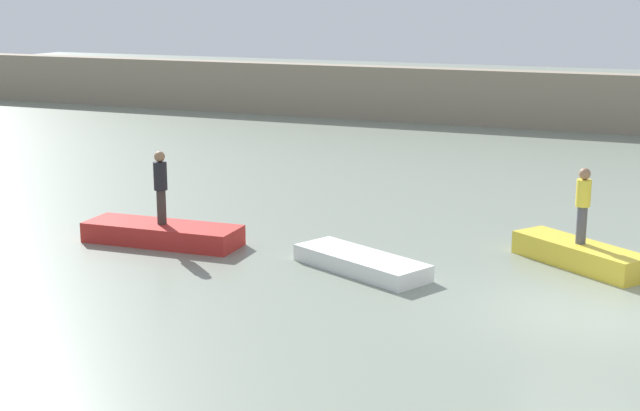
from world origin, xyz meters
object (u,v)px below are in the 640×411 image
at_px(rowboat_red, 163,234).
at_px(person_yellow_shirt, 583,201).
at_px(rowboat_yellow, 580,255).
at_px(person_dark_shirt, 161,183).
at_px(rowboat_white, 361,263).

bearing_deg(rowboat_red, person_yellow_shirt, 8.78).
bearing_deg(rowboat_yellow, person_dark_shirt, -133.86).
relative_size(rowboat_white, rowboat_yellow, 1.00).
distance_m(rowboat_red, person_yellow_shirt, 9.76).
relative_size(person_yellow_shirt, person_dark_shirt, 0.95).
height_order(person_yellow_shirt, person_dark_shirt, person_dark_shirt).
bearing_deg(rowboat_yellow, rowboat_white, -118.51).
distance_m(rowboat_white, person_yellow_shirt, 5.00).
bearing_deg(rowboat_yellow, person_yellow_shirt, 34.27).
distance_m(rowboat_red, rowboat_white, 5.18).
xyz_separation_m(rowboat_yellow, person_dark_shirt, (-9.47, -1.99, 1.21)).
height_order(rowboat_red, person_yellow_shirt, person_yellow_shirt).
distance_m(rowboat_white, person_dark_shirt, 5.34).
relative_size(rowboat_white, person_dark_shirt, 1.83).
bearing_deg(person_yellow_shirt, rowboat_red, -168.13).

